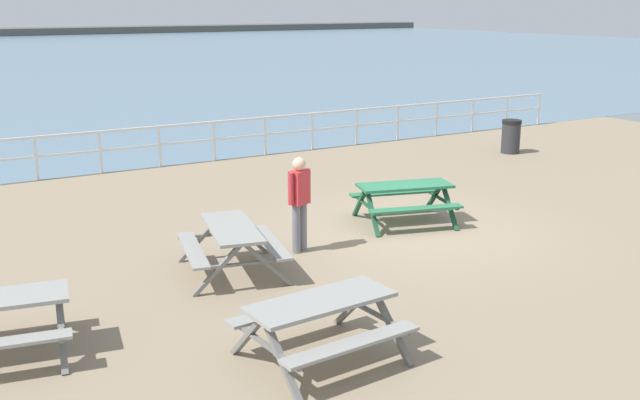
% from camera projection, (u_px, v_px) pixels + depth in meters
% --- Properties ---
extents(ground_plane, '(30.00, 24.00, 0.20)m').
position_uv_depth(ground_plane, '(410.00, 233.00, 14.13)').
color(ground_plane, gray).
extents(sea_band, '(142.00, 90.00, 0.01)m').
position_uv_depth(sea_band, '(1.00, 57.00, 58.04)').
color(sea_band, slate).
rests_on(sea_band, ground).
extents(seaward_railing, '(23.07, 0.07, 1.08)m').
position_uv_depth(seaward_railing, '(240.00, 131.00, 20.37)').
color(seaward_railing, white).
rests_on(seaward_railing, ground).
extents(picnic_table_near_left, '(2.14, 1.93, 0.80)m').
position_uv_depth(picnic_table_near_left, '(405.00, 194.00, 14.31)').
color(picnic_table_near_left, '#286B47').
rests_on(picnic_table_near_left, ground).
extents(picnic_table_near_right, '(1.91, 1.66, 0.80)m').
position_uv_depth(picnic_table_near_right, '(321.00, 314.00, 8.78)').
color(picnic_table_near_right, gray).
rests_on(picnic_table_near_right, ground).
extents(picnic_table_mid_centre, '(1.86, 2.08, 0.80)m').
position_uv_depth(picnic_table_mid_centre, '(232.00, 238.00, 11.63)').
color(picnic_table_mid_centre, gray).
rests_on(picnic_table_mid_centre, ground).
extents(visitor, '(0.50, 0.33, 1.66)m').
position_uv_depth(visitor, '(299.00, 198.00, 12.56)').
color(visitor, slate).
rests_on(visitor, ground).
extents(litter_bin, '(0.55, 0.55, 0.95)m').
position_uv_depth(litter_bin, '(511.00, 136.00, 21.06)').
color(litter_bin, '#2D2D33').
rests_on(litter_bin, ground).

